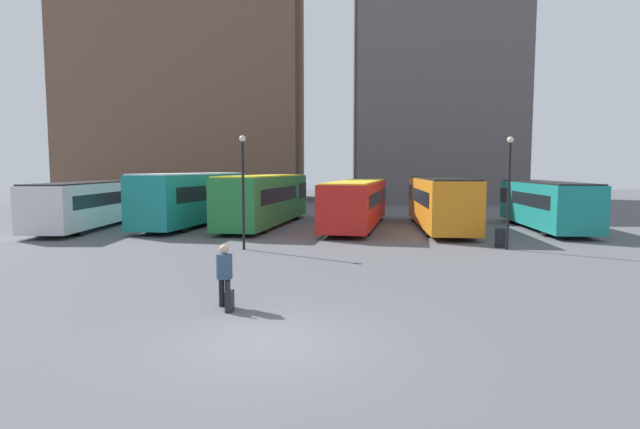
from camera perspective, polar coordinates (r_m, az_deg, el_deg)
ground_plane at (r=10.71m, az=-5.77°, el=-14.33°), size 160.00×160.00×0.00m
building_block_left at (r=63.52m, az=-14.97°, el=17.11°), size 26.70×13.01×33.74m
building_block_right at (r=61.60m, az=12.45°, el=16.62°), size 17.29×17.66×31.78m
bus_0 at (r=33.22m, az=-24.88°, el=1.21°), size 2.99×11.04×2.82m
bus_1 at (r=33.02m, az=-14.01°, el=1.99°), size 4.48×12.50×3.33m
bus_2 at (r=31.92m, az=-6.20°, el=1.88°), size 4.39×12.60×3.20m
bus_3 at (r=30.91m, az=4.26°, el=1.47°), size 4.62×12.68×2.86m
bus_4 at (r=30.80m, az=13.49°, el=1.52°), size 3.10×12.09×3.07m
bus_5 at (r=32.61m, az=24.31°, el=1.18°), size 3.08×10.66×2.84m
traveler at (r=13.25m, az=-10.88°, el=-6.24°), size 0.44×0.44×1.63m
suitcase at (r=12.92m, az=-10.30°, el=-9.70°), size 0.19×0.31×0.77m
lamp_post_0 at (r=22.27m, az=-8.79°, el=3.69°), size 0.28×0.28×5.05m
lamp_post_1 at (r=23.53m, az=20.79°, el=3.42°), size 0.28×0.28×5.00m
trash_bin at (r=24.38m, az=19.95°, el=-2.54°), size 0.52×0.52×0.85m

